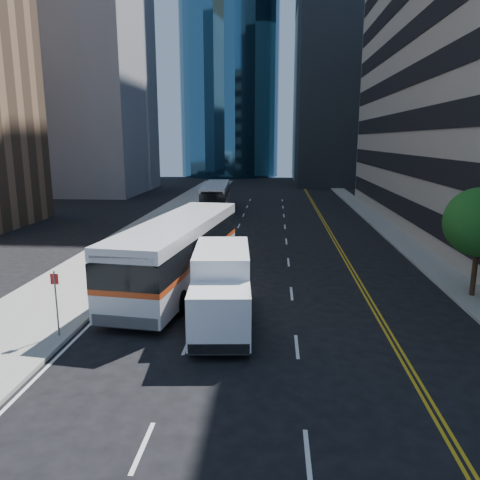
{
  "coord_description": "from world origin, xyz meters",
  "views": [
    {
      "loc": [
        -0.37,
        -13.88,
        7.35
      ],
      "look_at": [
        -1.97,
        7.24,
        2.8
      ],
      "focal_mm": 35.0,
      "sensor_mm": 36.0,
      "label": 1
    }
  ],
  "objects_px": {
    "bus_front": "(180,250)",
    "box_truck": "(221,288)",
    "bus_rear": "(216,196)",
    "street_tree": "(480,222)"
  },
  "relations": [
    {
      "from": "street_tree",
      "to": "bus_rear",
      "type": "height_order",
      "value": "street_tree"
    },
    {
      "from": "bus_rear",
      "to": "box_truck",
      "type": "xyz_separation_m",
      "value": [
        4.16,
        -31.02,
        0.06
      ]
    },
    {
      "from": "street_tree",
      "to": "box_truck",
      "type": "height_order",
      "value": "street_tree"
    },
    {
      "from": "bus_front",
      "to": "box_truck",
      "type": "distance_m",
      "value": 5.81
    },
    {
      "from": "bus_front",
      "to": "bus_rear",
      "type": "height_order",
      "value": "bus_front"
    },
    {
      "from": "bus_rear",
      "to": "box_truck",
      "type": "bearing_deg",
      "value": -85.64
    },
    {
      "from": "street_tree",
      "to": "bus_front",
      "type": "xyz_separation_m",
      "value": [
        -14.15,
        0.88,
        -1.77
      ]
    },
    {
      "from": "street_tree",
      "to": "box_truck",
      "type": "distance_m",
      "value": 12.37
    },
    {
      "from": "bus_front",
      "to": "bus_rear",
      "type": "bearing_deg",
      "value": 100.25
    },
    {
      "from": "street_tree",
      "to": "bus_rear",
      "type": "xyz_separation_m",
      "value": [
        -15.6,
        26.77,
        -2.09
      ]
    }
  ]
}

